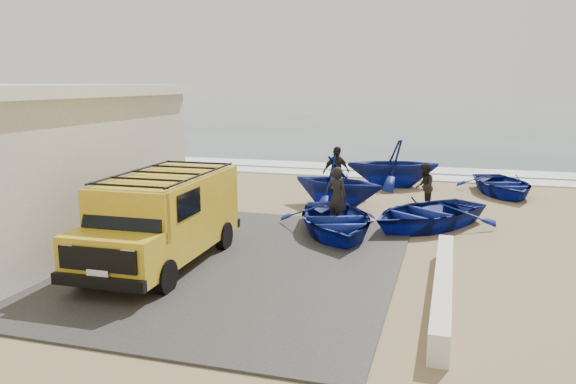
# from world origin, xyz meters

# --- Properties ---
(ground) EXTENTS (160.00, 160.00, 0.00)m
(ground) POSITION_xyz_m (0.00, 0.00, 0.00)
(ground) COLOR #927B55
(slab) EXTENTS (12.00, 10.00, 0.05)m
(slab) POSITION_xyz_m (-2.00, -2.00, 0.03)
(slab) COLOR #3A3835
(slab) RESTS_ON ground
(ocean) EXTENTS (180.00, 88.00, 0.01)m
(ocean) POSITION_xyz_m (0.00, 56.00, 0.00)
(ocean) COLOR #385166
(ocean) RESTS_ON ground
(surf_line) EXTENTS (180.00, 1.60, 0.06)m
(surf_line) POSITION_xyz_m (0.00, 12.00, 0.03)
(surf_line) COLOR white
(surf_line) RESTS_ON ground
(surf_wash) EXTENTS (180.00, 2.20, 0.04)m
(surf_wash) POSITION_xyz_m (0.00, 14.50, 0.02)
(surf_wash) COLOR white
(surf_wash) RESTS_ON ground
(parapet) EXTENTS (0.35, 6.00, 0.55)m
(parapet) POSITION_xyz_m (5.00, -3.00, 0.28)
(parapet) COLOR silver
(parapet) RESTS_ON ground
(van) EXTENTS (2.21, 5.27, 2.24)m
(van) POSITION_xyz_m (-1.56, -2.57, 1.21)
(van) COLOR gold
(van) RESTS_ON ground
(boat_near_left) EXTENTS (4.34, 5.05, 0.88)m
(boat_near_left) POSITION_xyz_m (1.87, 1.20, 0.44)
(boat_near_left) COLOR navy
(boat_near_left) RESTS_ON ground
(boat_near_right) EXTENTS (5.06, 5.29, 0.89)m
(boat_near_right) POSITION_xyz_m (4.35, 2.81, 0.45)
(boat_near_right) COLOR navy
(boat_near_right) RESTS_ON ground
(boat_mid_left) EXTENTS (4.21, 3.91, 1.82)m
(boat_mid_left) POSITION_xyz_m (1.17, 4.96, 0.91)
(boat_mid_left) COLOR navy
(boat_mid_left) RESTS_ON ground
(boat_far_left) EXTENTS (4.46, 4.08, 2.00)m
(boat_far_left) POSITION_xyz_m (2.65, 9.41, 1.00)
(boat_far_left) COLOR navy
(boat_far_left) RESTS_ON ground
(boat_far_right) EXTENTS (3.86, 4.65, 0.83)m
(boat_far_right) POSITION_xyz_m (6.99, 8.90, 0.42)
(boat_far_right) COLOR navy
(boat_far_right) RESTS_ON ground
(fisherman_front) EXTENTS (0.81, 0.69, 1.88)m
(fisherman_front) POSITION_xyz_m (1.76, 2.08, 0.94)
(fisherman_front) COLOR black
(fisherman_front) RESTS_ON ground
(fisherman_middle) EXTENTS (0.64, 0.81, 1.62)m
(fisherman_middle) POSITION_xyz_m (4.16, 5.37, 0.81)
(fisherman_middle) COLOR black
(fisherman_middle) RESTS_ON ground
(fisherman_back) EXTENTS (1.17, 1.15, 1.98)m
(fisherman_back) POSITION_xyz_m (0.80, 6.54, 0.99)
(fisherman_back) COLOR black
(fisherman_back) RESTS_ON ground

